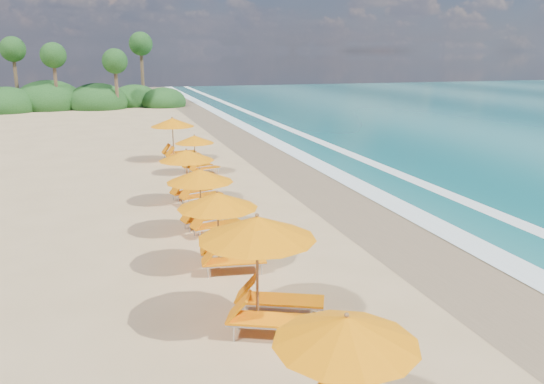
% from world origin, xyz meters
% --- Properties ---
extents(ground, '(160.00, 160.00, 0.00)m').
position_xyz_m(ground, '(0.00, 0.00, 0.00)').
color(ground, tan).
rests_on(ground, ground).
extents(wet_sand, '(4.00, 160.00, 0.01)m').
position_xyz_m(wet_sand, '(4.00, 0.00, 0.01)').
color(wet_sand, '#897052').
rests_on(wet_sand, ground).
extents(surf_foam, '(4.00, 160.00, 0.01)m').
position_xyz_m(surf_foam, '(6.70, 0.00, 0.03)').
color(surf_foam, white).
rests_on(surf_foam, ground).
extents(station_0, '(2.73, 2.61, 2.28)m').
position_xyz_m(station_0, '(-2.08, -11.25, 1.28)').
color(station_0, olive).
rests_on(station_0, ground).
extents(station_1, '(3.46, 3.43, 2.64)m').
position_xyz_m(station_1, '(-2.29, -7.14, 1.48)').
color(station_1, olive).
rests_on(station_1, ground).
extents(station_2, '(2.67, 2.53, 2.29)m').
position_xyz_m(station_2, '(-2.46, -3.50, 1.28)').
color(station_2, olive).
rests_on(station_2, ground).
extents(station_3, '(2.80, 2.69, 2.28)m').
position_xyz_m(station_3, '(-2.39, -0.15, 1.28)').
color(station_3, olive).
rests_on(station_3, ground).
extents(station_4, '(2.86, 2.79, 2.26)m').
position_xyz_m(station_4, '(-2.27, 3.83, 1.26)').
color(station_4, olive).
rests_on(station_4, ground).
extents(station_5, '(2.56, 2.51, 2.01)m').
position_xyz_m(station_5, '(-1.11, 9.21, 1.12)').
color(station_5, olive).
rests_on(station_5, ground).
extents(station_6, '(2.86, 2.69, 2.48)m').
position_xyz_m(station_6, '(-1.67, 12.97, 1.39)').
color(station_6, olive).
rests_on(station_6, ground).
extents(treeline, '(25.80, 8.80, 9.74)m').
position_xyz_m(treeline, '(-9.94, 45.51, 1.00)').
color(treeline, '#163D14').
rests_on(treeline, ground).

